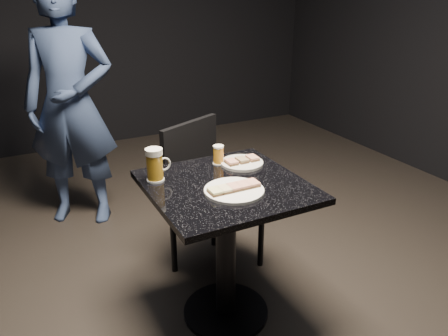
# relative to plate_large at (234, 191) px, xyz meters

# --- Properties ---
(floor) EXTENTS (6.00, 6.00, 0.00)m
(floor) POSITION_rel_plate_large_xyz_m (0.01, 0.10, -0.76)
(floor) COLOR black
(floor) RESTS_ON ground
(plate_large) EXTENTS (0.27, 0.27, 0.01)m
(plate_large) POSITION_rel_plate_large_xyz_m (0.00, 0.00, 0.00)
(plate_large) COLOR white
(plate_large) RESTS_ON table
(plate_small) EXTENTS (0.22, 0.22, 0.01)m
(plate_small) POSITION_rel_plate_large_xyz_m (0.19, 0.27, 0.00)
(plate_small) COLOR silver
(plate_small) RESTS_ON table
(patron) EXTENTS (0.73, 0.64, 1.69)m
(patron) POSITION_rel_plate_large_xyz_m (-0.44, 1.51, 0.09)
(patron) COLOR navy
(patron) RESTS_ON floor
(table) EXTENTS (0.70, 0.70, 0.75)m
(table) POSITION_rel_plate_large_xyz_m (0.01, 0.10, -0.25)
(table) COLOR black
(table) RESTS_ON floor
(beer_mug) EXTENTS (0.12, 0.08, 0.16)m
(beer_mug) POSITION_rel_plate_large_xyz_m (-0.27, 0.27, 0.07)
(beer_mug) COLOR white
(beer_mug) RESTS_ON table
(beer_tumbler) EXTENTS (0.06, 0.06, 0.10)m
(beer_tumbler) POSITION_rel_plate_large_xyz_m (0.09, 0.33, 0.04)
(beer_tumbler) COLOR white
(beer_tumbler) RESTS_ON table
(chair) EXTENTS (0.58, 0.58, 0.89)m
(chair) POSITION_rel_plate_large_xyz_m (0.12, 0.54, -0.25)
(chair) COLOR black
(chair) RESTS_ON floor
(canapes_on_plate_large) EXTENTS (0.24, 0.07, 0.02)m
(canapes_on_plate_large) POSITION_rel_plate_large_xyz_m (0.00, -0.00, 0.02)
(canapes_on_plate_large) COLOR #4C3521
(canapes_on_plate_large) RESTS_ON plate_large
(canapes_on_plate_small) EXTENTS (0.17, 0.07, 0.02)m
(canapes_on_plate_small) POSITION_rel_plate_large_xyz_m (0.19, 0.27, 0.02)
(canapes_on_plate_small) COLOR #4C3521
(canapes_on_plate_small) RESTS_ON plate_small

